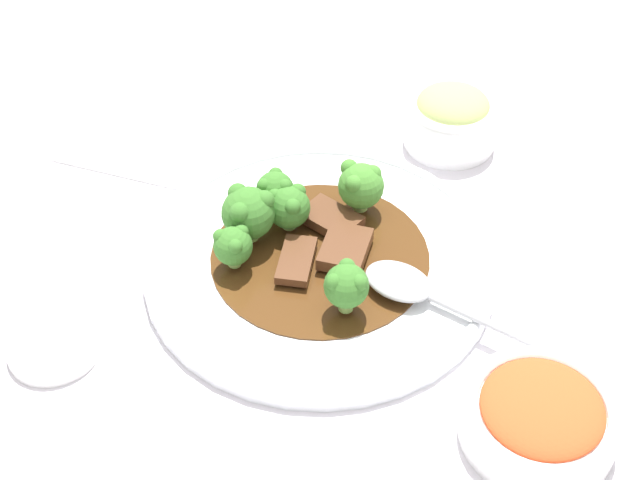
{
  "coord_description": "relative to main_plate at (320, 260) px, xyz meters",
  "views": [
    {
      "loc": [
        0.29,
        -0.47,
        0.56
      ],
      "look_at": [
        0.0,
        0.0,
        0.03
      ],
      "focal_mm": 50.0,
      "sensor_mm": 36.0,
      "label": 1
    }
  ],
  "objects": [
    {
      "name": "ground_plane",
      "position": [
        0.0,
        0.0,
        -0.01
      ],
      "size": [
        4.0,
        4.0,
        0.0
      ],
      "primitive_type": "plane",
      "color": "silver"
    },
    {
      "name": "main_plate",
      "position": [
        0.0,
        0.0,
        0.0
      ],
      "size": [
        0.31,
        0.31,
        0.02
      ],
      "color": "white",
      "rests_on": "ground_plane"
    },
    {
      "name": "beef_strip_0",
      "position": [
        -0.01,
        -0.02,
        0.01
      ],
      "size": [
        0.05,
        0.06,
        0.01
      ],
      "color": "#56331E",
      "rests_on": "main_plate"
    },
    {
      "name": "beef_strip_1",
      "position": [
        -0.01,
        0.04,
        0.01
      ],
      "size": [
        0.06,
        0.04,
        0.01
      ],
      "color": "#56331E",
      "rests_on": "main_plate"
    },
    {
      "name": "beef_strip_2",
      "position": [
        0.02,
        0.01,
        0.01
      ],
      "size": [
        0.05,
        0.06,
        0.01
      ],
      "color": "#56331E",
      "rests_on": "main_plate"
    },
    {
      "name": "broccoli_floret_0",
      "position": [
        0.05,
        -0.04,
        0.04
      ],
      "size": [
        0.04,
        0.04,
        0.05
      ],
      "color": "#7FA84C",
      "rests_on": "main_plate"
    },
    {
      "name": "broccoli_floret_1",
      "position": [
        -0.06,
        -0.02,
        0.04
      ],
      "size": [
        0.05,
        0.05,
        0.05
      ],
      "color": "#8EB756",
      "rests_on": "main_plate"
    },
    {
      "name": "broccoli_floret_2",
      "position": [
        -0.05,
        -0.05,
        0.03
      ],
      "size": [
        0.03,
        0.03,
        0.04
      ],
      "color": "#7FA84C",
      "rests_on": "main_plate"
    },
    {
      "name": "broccoli_floret_3",
      "position": [
        -0.06,
        0.02,
        0.04
      ],
      "size": [
        0.03,
        0.03,
        0.05
      ],
      "color": "#8EB756",
      "rests_on": "main_plate"
    },
    {
      "name": "broccoli_floret_4",
      "position": [
        -0.0,
        0.07,
        0.04
      ],
      "size": [
        0.04,
        0.04,
        0.05
      ],
      "color": "#8EB756",
      "rests_on": "main_plate"
    },
    {
      "name": "broccoli_floret_5",
      "position": [
        -0.04,
        0.01,
        0.03
      ],
      "size": [
        0.04,
        0.04,
        0.04
      ],
      "color": "#7FA84C",
      "rests_on": "main_plate"
    },
    {
      "name": "serving_spoon",
      "position": [
        0.09,
        -0.0,
        0.02
      ],
      "size": [
        0.2,
        0.04,
        0.01
      ],
      "color": "#B7B7BC",
      "rests_on": "main_plate"
    },
    {
      "name": "side_bowl_kimchi",
      "position": [
        0.23,
        -0.06,
        0.01
      ],
      "size": [
        0.12,
        0.12,
        0.04
      ],
      "color": "white",
      "rests_on": "ground_plane"
    },
    {
      "name": "side_bowl_appetizer",
      "position": [
        0.02,
        0.22,
        0.02
      ],
      "size": [
        0.09,
        0.09,
        0.06
      ],
      "color": "white",
      "rests_on": "ground_plane"
    },
    {
      "name": "sauce_dish",
      "position": [
        -0.13,
        -0.19,
        -0.0
      ],
      "size": [
        0.07,
        0.07,
        0.01
      ],
      "color": "white",
      "rests_on": "ground_plane"
    },
    {
      "name": "paper_napkin",
      "position": [
        -0.25,
        0.05,
        -0.01
      ],
      "size": [
        0.16,
        0.14,
        0.01
      ],
      "color": "white",
      "rests_on": "ground_plane"
    }
  ]
}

